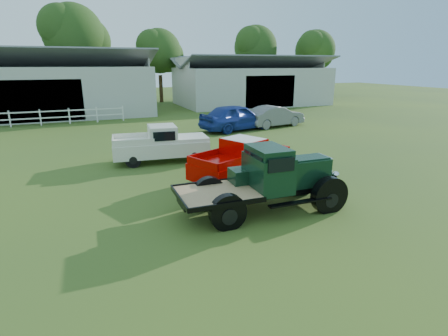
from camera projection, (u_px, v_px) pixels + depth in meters
name	position (u px, v px, depth m)	size (l,w,h in m)	color
ground	(232.00, 211.00, 11.04)	(120.00, 120.00, 0.00)	#395122
shed_left	(43.00, 83.00, 30.78)	(18.80, 10.20, 5.60)	#AFB0A1
shed_right	(251.00, 81.00, 39.30)	(16.80, 9.20, 5.20)	#AFB0A1
fence_rail	(25.00, 118.00, 25.73)	(14.20, 0.16, 1.20)	white
tree_b	(75.00, 51.00, 38.11)	(6.90, 6.90, 11.50)	#234411
tree_c	(160.00, 63.00, 40.83)	(5.40, 5.40, 9.00)	#234411
tree_d	(255.00, 59.00, 46.26)	(6.00, 6.00, 10.00)	#234411
tree_e	(314.00, 61.00, 47.45)	(5.70, 5.70, 9.50)	#234411
vintage_flatbed	(265.00, 179.00, 10.78)	(5.17, 2.05, 2.05)	black
red_pickup	(242.00, 159.00, 13.82)	(4.58, 1.76, 1.67)	#B80300
white_pickup	(161.00, 144.00, 16.39)	(4.54, 1.76, 1.67)	silver
misc_car_blue	(237.00, 117.00, 24.12)	(2.13, 5.30, 1.81)	navy
misc_car_grey	(275.00, 116.00, 25.58)	(1.60, 4.60, 1.52)	slate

